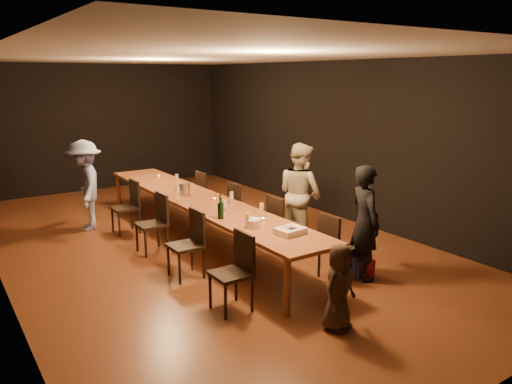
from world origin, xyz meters
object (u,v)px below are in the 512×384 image
chair_right_2 (243,208)px  plate_stack (253,223)px  chair_left_1 (185,245)px  ice_bucket (185,189)px  chair_right_0 (338,246)px  chair_right_1 (285,225)px  chair_left_0 (231,273)px  woman_tan (300,194)px  man_blue (86,185)px  champagne_bottle (221,207)px  child (339,287)px  chair_left_2 (151,224)px  birthday_cake (290,231)px  woman_birthday (365,223)px  table (200,202)px  chair_left_3 (125,207)px  chair_right_3 (210,195)px

chair_right_2 → plate_stack: (-1.00, -1.82, 0.34)m
chair_left_1 → ice_bucket: bearing=-25.9°
chair_right_0 → chair_right_1: 1.20m
chair_left_0 → woman_tan: bearing=-56.2°
chair_right_0 → plate_stack: size_ratio=4.41×
plate_stack → man_blue: bearing=108.2°
chair_left_1 → champagne_bottle: size_ratio=2.64×
child → plate_stack: bearing=76.0°
man_blue → chair_left_1: bearing=22.1°
chair_left_2 → child: (0.75, -3.43, 0.02)m
birthday_cake → chair_left_1: bearing=124.4°
chair_right_0 → woman_birthday: woman_birthday is taller
table → ice_bucket: (-0.07, 0.40, 0.15)m
woman_tan → champagne_bottle: bearing=96.9°
chair_right_0 → plate_stack: (-1.00, 0.58, 0.34)m
chair_right_1 → champagne_bottle: size_ratio=2.64×
chair_right_2 → woman_birthday: woman_birthday is taller
chair_left_3 → champagne_bottle: size_ratio=2.64×
chair_right_3 → table: bearing=-35.3°
chair_right_3 → chair_left_3: size_ratio=1.00×
man_blue → ice_bucket: size_ratio=8.31×
child → champagne_bottle: bearing=79.5°
chair_right_1 → ice_bucket: bearing=-150.0°
woman_birthday → man_blue: man_blue is taller
chair_left_0 → birthday_cake: size_ratio=2.45×
chair_right_0 → champagne_bottle: bearing=-135.9°
man_blue → chair_right_2: bearing=63.4°
chair_right_1 → chair_right_3: size_ratio=1.00×
woman_tan → man_blue: woman_tan is taller
chair_left_0 → child: size_ratio=0.96×
woman_tan → plate_stack: (-1.52, -0.91, -0.03)m
chair_right_3 → chair_left_0: size_ratio=1.00×
woman_tan → chair_left_1: bearing=93.9°
chair_right_2 → child: 3.56m
chair_right_1 → chair_left_3: (-1.70, 2.40, 0.00)m
table → chair_right_2: (0.85, 0.00, -0.24)m
chair_right_0 → champagne_bottle: champagne_bottle is taller
table → champagne_bottle: size_ratio=17.05×
chair_left_3 → plate_stack: size_ratio=4.41×
table → chair_right_3: size_ratio=6.45×
champagne_bottle → chair_left_2: bearing=114.4°
chair_right_3 → man_blue: (-2.19, 0.60, 0.35)m
ice_bucket → woman_birthday: bearing=-67.7°
chair_left_2 → chair_left_3: (0.00, 1.20, 0.00)m
chair_right_3 → chair_left_1: bearing=-35.3°
chair_left_3 → woman_birthday: size_ratio=0.59×
chair_right_1 → champagne_bottle: 1.24m
woman_tan → champagne_bottle: woman_tan is taller
birthday_cake → ice_bucket: (-0.16, 2.71, 0.06)m
chair_right_1 → man_blue: size_ratio=0.57×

